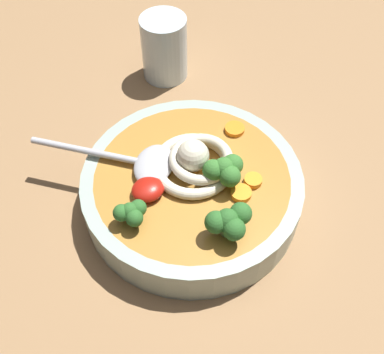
{
  "coord_description": "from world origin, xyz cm",
  "views": [
    {
      "loc": [
        -18.14,
        -30.72,
        50.29
      ],
      "look_at": [
        -0.72,
        -3.26,
        8.43
      ],
      "focal_mm": 44.12,
      "sensor_mm": 36.0,
      "label": 1
    }
  ],
  "objects_px": {
    "noodle_pile": "(196,161)",
    "drinking_glass": "(164,48)",
    "soup_spoon": "(142,162)",
    "soup_bowl": "(192,189)"
  },
  "relations": [
    {
      "from": "soup_bowl",
      "to": "drinking_glass",
      "type": "distance_m",
      "value": 0.24
    },
    {
      "from": "noodle_pile",
      "to": "soup_spoon",
      "type": "bearing_deg",
      "value": 145.96
    },
    {
      "from": "soup_bowl",
      "to": "noodle_pile",
      "type": "xyz_separation_m",
      "value": [
        0.01,
        0.01,
        0.04
      ]
    },
    {
      "from": "noodle_pile",
      "to": "drinking_glass",
      "type": "relative_size",
      "value": 1.1
    },
    {
      "from": "noodle_pile",
      "to": "drinking_glass",
      "type": "height_order",
      "value": "drinking_glass"
    },
    {
      "from": "soup_bowl",
      "to": "noodle_pile",
      "type": "distance_m",
      "value": 0.04
    },
    {
      "from": "noodle_pile",
      "to": "soup_spoon",
      "type": "xyz_separation_m",
      "value": [
        -0.05,
        0.03,
        -0.0
      ]
    },
    {
      "from": "soup_spoon",
      "to": "noodle_pile",
      "type": "bearing_deg",
      "value": -166.99
    },
    {
      "from": "noodle_pile",
      "to": "drinking_glass",
      "type": "distance_m",
      "value": 0.23
    },
    {
      "from": "soup_spoon",
      "to": "drinking_glass",
      "type": "bearing_deg",
      "value": -79.6
    }
  ]
}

